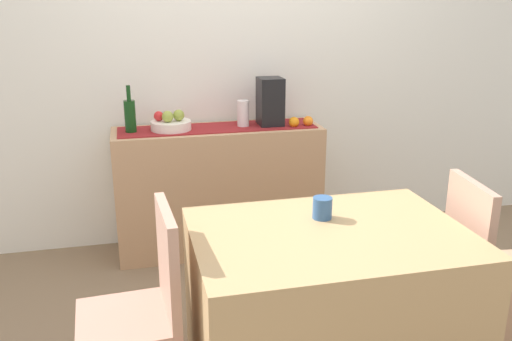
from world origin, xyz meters
TOP-DOWN VIEW (x-y plane):
  - ground_plane at (0.00, 0.00)m, footprint 6.40×6.40m
  - room_wall_rear at (0.00, 1.18)m, footprint 6.40×0.06m
  - sideboard_console at (-0.20, 0.92)m, footprint 1.39×0.42m
  - table_runner at (-0.20, 0.92)m, footprint 1.31×0.32m
  - fruit_bowl at (-0.51, 0.92)m, footprint 0.26×0.26m
  - apple_front at (-0.46, 0.91)m, footprint 0.07×0.07m
  - apple_rear at (-0.53, 0.89)m, footprint 0.07×0.07m
  - apple_right at (-0.58, 0.94)m, footprint 0.06×0.06m
  - wine_bottle at (-0.76, 0.92)m, footprint 0.07×0.07m
  - coffee_maker at (0.16, 0.92)m, footprint 0.16×0.18m
  - ceramic_vase at (-0.03, 0.92)m, footprint 0.08×0.08m
  - orange_loose_far at (0.30, 0.83)m, footprint 0.07×0.07m
  - orange_loose_mid at (0.41, 0.84)m, footprint 0.07×0.07m
  - dining_table at (0.03, -0.58)m, footprint 1.18×0.84m
  - coffee_cup at (0.05, -0.43)m, footprint 0.09×0.09m
  - chair_by_corner at (0.89, -0.57)m, footprint 0.45×0.45m

SIDE VIEW (x-z plane):
  - ground_plane at x=0.00m, z-range -0.02..0.00m
  - chair_by_corner at x=0.89m, z-range -0.18..0.72m
  - dining_table at x=0.03m, z-range 0.00..0.74m
  - sideboard_console at x=-0.20m, z-range 0.00..0.87m
  - coffee_cup at x=0.05m, z-range 0.74..0.84m
  - table_runner at x=-0.20m, z-range 0.87..0.87m
  - orange_loose_mid at x=0.41m, z-range 0.87..0.94m
  - fruit_bowl at x=-0.51m, z-range 0.87..0.93m
  - orange_loose_far at x=0.30m, z-range 0.87..0.94m
  - ceramic_vase at x=-0.03m, z-range 0.87..1.04m
  - apple_right at x=-0.58m, z-range 0.93..0.99m
  - apple_front at x=-0.46m, z-range 0.93..1.00m
  - apple_rear at x=-0.53m, z-range 0.93..1.00m
  - wine_bottle at x=-0.76m, z-range 0.83..1.13m
  - coffee_maker at x=0.16m, z-range 0.87..1.19m
  - room_wall_rear at x=0.00m, z-range 0.00..2.70m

